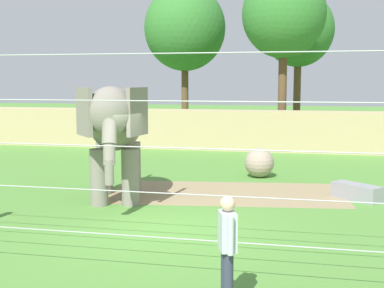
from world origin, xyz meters
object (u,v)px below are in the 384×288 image
zookeeper (227,247)px  feed_trough (357,192)px  elephant (115,125)px  enrichment_ball (259,163)px

zookeeper → feed_trough: zookeeper is taller
elephant → enrichment_ball: (3.50, 4.47, -1.59)m
enrichment_ball → zookeeper: (0.50, -10.60, 0.42)m
enrichment_ball → feed_trough: bearing=-44.1°
feed_trough → zookeeper: bearing=-107.7°
elephant → zookeeper: bearing=-56.9°
elephant → feed_trough: (6.46, 1.60, -1.87)m
feed_trough → elephant: bearing=-166.1°
zookeeper → feed_trough: 8.15m
zookeeper → elephant: bearing=123.1°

